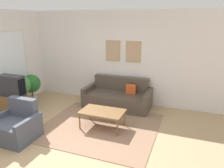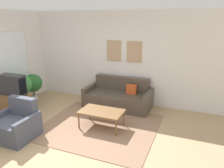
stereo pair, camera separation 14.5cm
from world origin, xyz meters
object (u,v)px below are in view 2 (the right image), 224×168
object	(u,v)px
armchair	(16,125)
potted_plant_tall	(21,86)
coffee_table	(102,112)
couch	(119,97)
tv	(13,85)

from	to	relation	value
armchair	potted_plant_tall	size ratio (longest dim) A/B	0.87
coffee_table	couch	bearing A→B (deg)	93.66
potted_plant_tall	couch	bearing A→B (deg)	23.61
couch	tv	distance (m)	2.85
tv	armchair	distance (m)	1.37
couch	tv	world-z (taller)	tv
coffee_table	potted_plant_tall	world-z (taller)	potted_plant_tall
armchair	potted_plant_tall	xyz separation A→B (m)	(-1.08, 1.35, 0.37)
tv	couch	bearing A→B (deg)	34.04
coffee_table	armchair	xyz separation A→B (m)	(-1.51, -1.09, -0.11)
potted_plant_tall	coffee_table	bearing A→B (deg)	-5.72
armchair	potted_plant_tall	bearing A→B (deg)	113.15
coffee_table	tv	world-z (taller)	tv
coffee_table	potted_plant_tall	bearing A→B (deg)	174.28
tv	potted_plant_tall	bearing A→B (deg)	111.50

